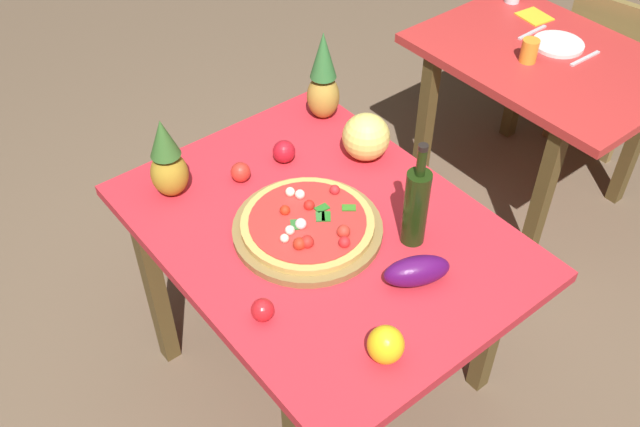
{
  "coord_description": "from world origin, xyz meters",
  "views": [
    {
      "loc": [
        1.26,
        -1.01,
        2.36
      ],
      "look_at": [
        -0.01,
        0.0,
        0.83
      ],
      "focal_mm": 40.04,
      "sensor_mm": 36.0,
      "label": 1
    }
  ],
  "objects_px": {
    "knife_utensil": "(585,58)",
    "pizza": "(308,223)",
    "wine_bottle": "(416,206)",
    "pineapple_right": "(323,80)",
    "tomato_beside_pepper": "(241,172)",
    "display_table": "(321,246)",
    "background_table": "(543,77)",
    "melon": "(366,137)",
    "pineapple_left": "(167,162)",
    "pizza_board": "(308,229)",
    "dinner_plate": "(558,44)",
    "eggplant": "(417,271)",
    "dining_chair": "(608,62)",
    "tomato_near_board": "(284,152)",
    "drinking_glass_juice": "(529,51)",
    "fork_utensil": "(532,32)",
    "bell_pepper": "(386,345)",
    "napkin_folded": "(534,16)",
    "tomato_by_bottle": "(263,310)"
  },
  "relations": [
    {
      "from": "knife_utensil",
      "to": "wine_bottle",
      "type": "bearing_deg",
      "value": -75.0
    },
    {
      "from": "pizza_board",
      "to": "pizza",
      "type": "relative_size",
      "value": 1.13
    },
    {
      "from": "background_table",
      "to": "display_table",
      "type": "bearing_deg",
      "value": -81.41
    },
    {
      "from": "melon",
      "to": "tomato_by_bottle",
      "type": "relative_size",
      "value": 2.51
    },
    {
      "from": "background_table",
      "to": "melon",
      "type": "height_order",
      "value": "melon"
    },
    {
      "from": "pineapple_right",
      "to": "eggplant",
      "type": "relative_size",
      "value": 1.76
    },
    {
      "from": "background_table",
      "to": "pineapple_right",
      "type": "height_order",
      "value": "pineapple_right"
    },
    {
      "from": "dining_chair",
      "to": "tomato_near_board",
      "type": "height_order",
      "value": "tomato_near_board"
    },
    {
      "from": "background_table",
      "to": "drinking_glass_juice",
      "type": "height_order",
      "value": "drinking_glass_juice"
    },
    {
      "from": "eggplant",
      "to": "drinking_glass_juice",
      "type": "relative_size",
      "value": 2.03
    },
    {
      "from": "background_table",
      "to": "melon",
      "type": "distance_m",
      "value": 1.08
    },
    {
      "from": "pineapple_left",
      "to": "wine_bottle",
      "type": "bearing_deg",
      "value": 35.59
    },
    {
      "from": "dining_chair",
      "to": "tomato_near_board",
      "type": "bearing_deg",
      "value": 76.41
    },
    {
      "from": "wine_bottle",
      "to": "eggplant",
      "type": "distance_m",
      "value": 0.2
    },
    {
      "from": "display_table",
      "to": "background_table",
      "type": "xyz_separation_m",
      "value": [
        -0.21,
        1.41,
        -0.02
      ]
    },
    {
      "from": "pizza_board",
      "to": "wine_bottle",
      "type": "distance_m",
      "value": 0.35
    },
    {
      "from": "knife_utensil",
      "to": "pizza",
      "type": "bearing_deg",
      "value": -85.18
    },
    {
      "from": "pizza_board",
      "to": "melon",
      "type": "height_order",
      "value": "melon"
    },
    {
      "from": "fork_utensil",
      "to": "dinner_plate",
      "type": "bearing_deg",
      "value": -0.44
    },
    {
      "from": "dinner_plate",
      "to": "knife_utensil",
      "type": "distance_m",
      "value": 0.14
    },
    {
      "from": "tomato_near_board",
      "to": "wine_bottle",
      "type": "bearing_deg",
      "value": 8.14
    },
    {
      "from": "eggplant",
      "to": "knife_utensil",
      "type": "xyz_separation_m",
      "value": [
        -0.44,
        1.42,
        -0.04
      ]
    },
    {
      "from": "eggplant",
      "to": "tomato_near_board",
      "type": "height_order",
      "value": "eggplant"
    },
    {
      "from": "pizza",
      "to": "wine_bottle",
      "type": "bearing_deg",
      "value": 46.26
    },
    {
      "from": "bell_pepper",
      "to": "fork_utensil",
      "type": "xyz_separation_m",
      "value": [
        -0.86,
        1.67,
        -0.05
      ]
    },
    {
      "from": "napkin_folded",
      "to": "pizza",
      "type": "bearing_deg",
      "value": -74.75
    },
    {
      "from": "tomato_near_board",
      "to": "drinking_glass_juice",
      "type": "height_order",
      "value": "drinking_glass_juice"
    },
    {
      "from": "display_table",
      "to": "tomato_beside_pepper",
      "type": "bearing_deg",
      "value": -168.53
    },
    {
      "from": "pineapple_right",
      "to": "knife_utensil",
      "type": "xyz_separation_m",
      "value": [
        0.37,
        1.11,
        -0.15
      ]
    },
    {
      "from": "wine_bottle",
      "to": "bell_pepper",
      "type": "bearing_deg",
      "value": -53.19
    },
    {
      "from": "wine_bottle",
      "to": "dinner_plate",
      "type": "xyz_separation_m",
      "value": [
        -0.45,
        1.31,
        -0.13
      ]
    },
    {
      "from": "wine_bottle",
      "to": "knife_utensil",
      "type": "xyz_separation_m",
      "value": [
        -0.31,
        1.31,
        -0.14
      ]
    },
    {
      "from": "pineapple_left",
      "to": "dinner_plate",
      "type": "height_order",
      "value": "pineapple_left"
    },
    {
      "from": "wine_bottle",
      "to": "background_table",
      "type": "bearing_deg",
      "value": 109.47
    },
    {
      "from": "pizza",
      "to": "fork_utensil",
      "type": "xyz_separation_m",
      "value": [
        -0.37,
        1.54,
        -0.04
      ]
    },
    {
      "from": "display_table",
      "to": "eggplant",
      "type": "xyz_separation_m",
      "value": [
        0.35,
        0.07,
        0.13
      ]
    },
    {
      "from": "drinking_glass_juice",
      "to": "fork_utensil",
      "type": "xyz_separation_m",
      "value": [
        -0.14,
        0.2,
        -0.05
      ]
    },
    {
      "from": "pineapple_left",
      "to": "drinking_glass_juice",
      "type": "bearing_deg",
      "value": 82.63
    },
    {
      "from": "melon",
      "to": "dinner_plate",
      "type": "bearing_deg",
      "value": 92.44
    },
    {
      "from": "fork_utensil",
      "to": "tomato_beside_pepper",
      "type": "bearing_deg",
      "value": -89.6
    },
    {
      "from": "display_table",
      "to": "pizza_board",
      "type": "xyz_separation_m",
      "value": [
        -0.01,
        -0.05,
        0.1
      ]
    },
    {
      "from": "pizza_board",
      "to": "wine_bottle",
      "type": "bearing_deg",
      "value": 45.88
    },
    {
      "from": "bell_pepper",
      "to": "napkin_folded",
      "type": "height_order",
      "value": "bell_pepper"
    },
    {
      "from": "dining_chair",
      "to": "background_table",
      "type": "bearing_deg",
      "value": 82.92
    },
    {
      "from": "eggplant",
      "to": "knife_utensil",
      "type": "height_order",
      "value": "eggplant"
    },
    {
      "from": "background_table",
      "to": "fork_utensil",
      "type": "distance_m",
      "value": 0.22
    },
    {
      "from": "melon",
      "to": "drinking_glass_juice",
      "type": "height_order",
      "value": "melon"
    },
    {
      "from": "pineapple_left",
      "to": "tomato_beside_pepper",
      "type": "xyz_separation_m",
      "value": [
        0.09,
        0.21,
        -0.1
      ]
    },
    {
      "from": "pineapple_right",
      "to": "tomato_beside_pepper",
      "type": "distance_m",
      "value": 0.48
    },
    {
      "from": "pizza_board",
      "to": "melon",
      "type": "distance_m",
      "value": 0.44
    }
  ]
}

